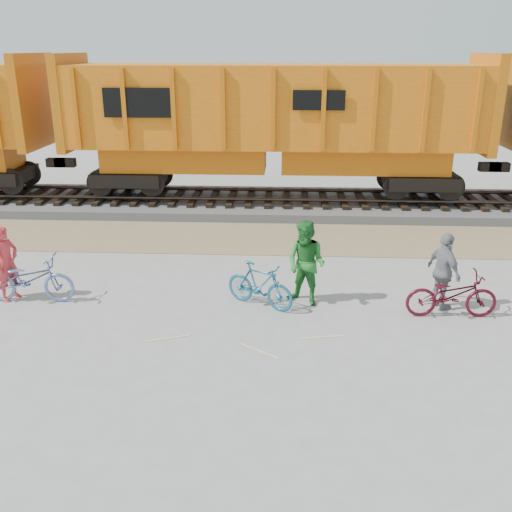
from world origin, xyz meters
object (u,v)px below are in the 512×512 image
object	(u,v)px
bicycle_blue	(29,279)
person_solo	(7,263)
bicycle_maroon	(452,295)
bicycle_teal	(260,285)
person_man	(306,263)
person_woman	(444,272)
hopper_car_center	(274,122)

from	to	relation	value
bicycle_blue	person_solo	bearing A→B (deg)	77.37
bicycle_maroon	bicycle_blue	bearing A→B (deg)	86.56
bicycle_teal	person_solo	xyz separation A→B (m)	(-5.63, 0.10, 0.36)
person_solo	person_man	world-z (taller)	person_man
person_solo	person_man	xyz separation A→B (m)	(6.63, 0.10, 0.09)
person_woman	bicycle_teal	bearing A→B (deg)	68.23
bicycle_blue	person_woman	bearing A→B (deg)	-90.71
bicycle_maroon	person_woman	world-z (taller)	person_woman
hopper_car_center	bicycle_teal	distance (m)	8.59
hopper_car_center	person_woman	bearing A→B (deg)	-64.72
bicycle_blue	bicycle_maroon	xyz separation A→B (m)	(9.16, -0.30, -0.03)
bicycle_maroon	person_woman	bearing A→B (deg)	12.49
bicycle_teal	person_solo	distance (m)	5.64
bicycle_teal	person_man	size ratio (longest dim) A/B	0.88
bicycle_teal	bicycle_blue	bearing A→B (deg)	119.80
bicycle_maroon	person_man	size ratio (longest dim) A/B	1.00
person_solo	person_woman	size ratio (longest dim) A/B	1.00
hopper_car_center	bicycle_maroon	bearing A→B (deg)	-65.21
bicycle_blue	bicycle_teal	world-z (taller)	bicycle_blue
bicycle_maroon	person_solo	distance (m)	9.68
bicycle_maroon	person_woman	xyz separation A→B (m)	(-0.10, 0.40, 0.36)
bicycle_teal	person_woman	xyz separation A→B (m)	(3.93, 0.10, 0.36)
person_man	person_woman	xyz separation A→B (m)	(2.93, -0.10, -0.09)
hopper_car_center	person_solo	size ratio (longest dim) A/B	8.16
person_man	bicycle_blue	bearing A→B (deg)	-147.53
bicycle_maroon	hopper_car_center	bearing A→B (deg)	23.24
bicycle_blue	person_man	distance (m)	6.14
person_solo	bicycle_blue	bearing A→B (deg)	-81.19
bicycle_teal	person_solo	world-z (taller)	person_solo
bicycle_teal	bicycle_maroon	distance (m)	4.04
person_solo	person_man	size ratio (longest dim) A/B	0.91
hopper_car_center	person_man	size ratio (longest dim) A/B	7.39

